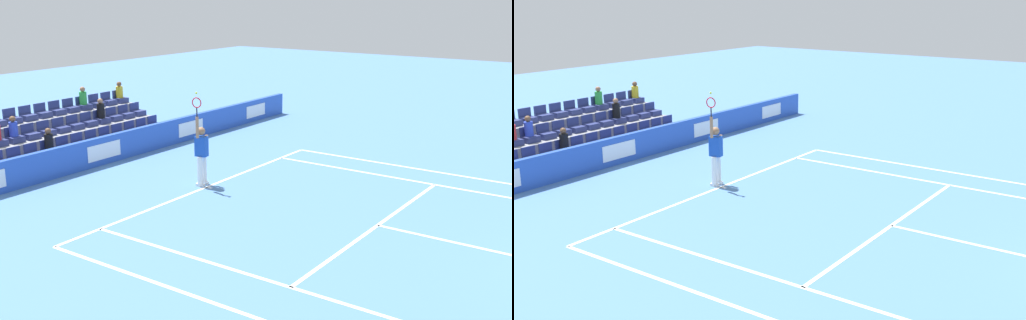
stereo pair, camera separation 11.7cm
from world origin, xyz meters
TOP-DOWN VIEW (x-y plane):
  - line_baseline at (0.00, -11.89)m, footprint 10.97×0.10m
  - line_service at (0.00, -6.40)m, footprint 8.23×0.10m
  - line_centre_service at (0.00, -3.20)m, footprint 0.10×6.40m
  - line_singles_sideline_left at (4.12, -5.95)m, footprint 0.10×11.89m
  - line_singles_sideline_right at (-4.12, -5.95)m, footprint 0.10×11.89m
  - line_doubles_sideline_right at (-5.49, -5.95)m, footprint 0.10×11.89m
  - line_centre_mark at (0.00, -11.79)m, footprint 0.10×0.20m
  - sponsor_barrier at (0.00, -16.38)m, footprint 22.16×0.22m
  - tennis_player at (-0.09, -12.13)m, footprint 0.53×0.39m
  - stadium_stand at (0.00, -18.69)m, footprint 8.06×2.85m

SIDE VIEW (x-z plane):
  - line_baseline at x=0.00m, z-range 0.00..0.01m
  - line_service at x=0.00m, z-range 0.00..0.01m
  - line_centre_service at x=0.00m, z-range 0.00..0.01m
  - line_singles_sideline_left at x=4.12m, z-range 0.00..0.01m
  - line_singles_sideline_right at x=-4.12m, z-range 0.00..0.01m
  - line_doubles_sideline_right at x=-5.49m, z-range 0.00..0.01m
  - line_centre_mark at x=0.00m, z-range 0.00..0.01m
  - sponsor_barrier at x=0.00m, z-range 0.00..0.94m
  - stadium_stand at x=0.00m, z-range -0.52..1.62m
  - tennis_player at x=-0.09m, z-range -0.43..2.42m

